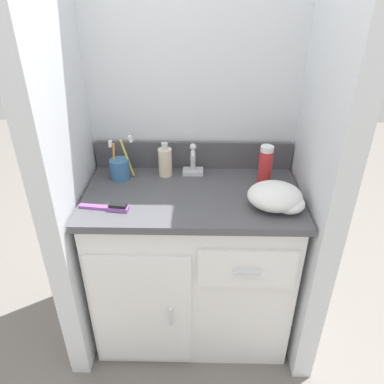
% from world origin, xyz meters
% --- Properties ---
extents(ground_plane, '(6.00, 6.00, 0.00)m').
position_xyz_m(ground_plane, '(0.00, 0.00, 0.00)').
color(ground_plane, slate).
extents(wall_back, '(1.06, 0.08, 2.20)m').
position_xyz_m(wall_back, '(0.00, 0.29, 1.10)').
color(wall_back, silver).
rests_on(wall_back, ground_plane).
extents(wall_left, '(0.08, 0.56, 2.20)m').
position_xyz_m(wall_left, '(-0.49, 0.00, 1.10)').
color(wall_left, silver).
rests_on(wall_left, ground_plane).
extents(wall_right, '(0.08, 0.56, 2.20)m').
position_xyz_m(wall_right, '(0.49, 0.00, 1.10)').
color(wall_right, silver).
rests_on(wall_right, ground_plane).
extents(vanity, '(0.88, 0.50, 0.77)m').
position_xyz_m(vanity, '(-0.00, -0.00, 0.40)').
color(vanity, white).
rests_on(vanity, ground_plane).
extents(backsplash, '(0.88, 0.02, 0.12)m').
position_xyz_m(backsplash, '(0.00, 0.23, 0.83)').
color(backsplash, '#4C4C51').
rests_on(backsplash, vanity).
extents(sink_faucet, '(0.09, 0.09, 0.14)m').
position_xyz_m(sink_faucet, '(0.00, 0.17, 0.82)').
color(sink_faucet, silver).
rests_on(sink_faucet, vanity).
extents(toothbrush_cup, '(0.11, 0.08, 0.19)m').
position_xyz_m(toothbrush_cup, '(-0.31, 0.12, 0.82)').
color(toothbrush_cup, teal).
rests_on(toothbrush_cup, vanity).
extents(soap_dispenser, '(0.06, 0.06, 0.16)m').
position_xyz_m(soap_dispenser, '(-0.12, 0.16, 0.84)').
color(soap_dispenser, beige).
rests_on(soap_dispenser, vanity).
extents(shaving_cream_can, '(0.06, 0.06, 0.17)m').
position_xyz_m(shaving_cream_can, '(0.30, 0.10, 0.85)').
color(shaving_cream_can, red).
rests_on(shaving_cream_can, vanity).
extents(hairbrush, '(0.19, 0.05, 0.03)m').
position_xyz_m(hairbrush, '(-0.30, -0.13, 0.78)').
color(hairbrush, purple).
rests_on(hairbrush, vanity).
extents(hand_towel, '(0.21, 0.19, 0.09)m').
position_xyz_m(hand_towel, '(0.32, -0.10, 0.81)').
color(hand_towel, white).
rests_on(hand_towel, vanity).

